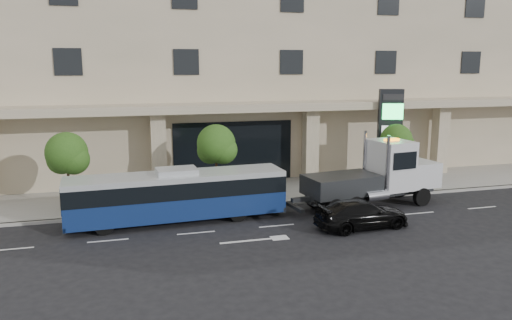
% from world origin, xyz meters
% --- Properties ---
extents(ground, '(120.00, 120.00, 0.00)m').
position_xyz_m(ground, '(0.00, 0.00, 0.00)').
color(ground, black).
rests_on(ground, ground).
extents(sidewalk, '(120.00, 6.00, 0.15)m').
position_xyz_m(sidewalk, '(0.00, 5.00, 0.07)').
color(sidewalk, gray).
rests_on(sidewalk, ground).
extents(curb, '(120.00, 0.30, 0.15)m').
position_xyz_m(curb, '(0.00, 2.00, 0.07)').
color(curb, gray).
rests_on(curb, ground).
extents(convention_center, '(60.00, 17.60, 20.00)m').
position_xyz_m(convention_center, '(-0.00, 15.42, 9.97)').
color(convention_center, tan).
rests_on(convention_center, ground).
extents(tree_left, '(2.27, 2.20, 4.22)m').
position_xyz_m(tree_left, '(-9.97, 3.59, 3.11)').
color(tree_left, '#422B19').
rests_on(tree_left, sidewalk).
extents(tree_mid, '(2.28, 2.20, 4.38)m').
position_xyz_m(tree_mid, '(-1.97, 3.59, 3.26)').
color(tree_mid, '#422B19').
rests_on(tree_mid, sidewalk).
extents(tree_right, '(2.10, 2.00, 4.04)m').
position_xyz_m(tree_right, '(9.53, 3.59, 3.04)').
color(tree_right, '#422B19').
rests_on(tree_right, sidewalk).
extents(city_bus, '(10.97, 2.83, 2.75)m').
position_xyz_m(city_bus, '(-4.61, 0.50, 1.40)').
color(city_bus, black).
rests_on(city_bus, ground).
extents(tow_truck, '(9.17, 3.30, 4.14)m').
position_xyz_m(tow_truck, '(6.57, 0.44, 1.71)').
color(tow_truck, '#2D3033').
rests_on(tow_truck, ground).
extents(black_sedan, '(4.85, 2.26, 1.37)m').
position_xyz_m(black_sedan, '(3.90, -2.86, 0.68)').
color(black_sedan, black).
rests_on(black_sedan, ground).
extents(signage_pylon, '(1.62, 0.99, 6.14)m').
position_xyz_m(signage_pylon, '(9.85, 5.03, 3.27)').
color(signage_pylon, black).
rests_on(signage_pylon, sidewalk).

